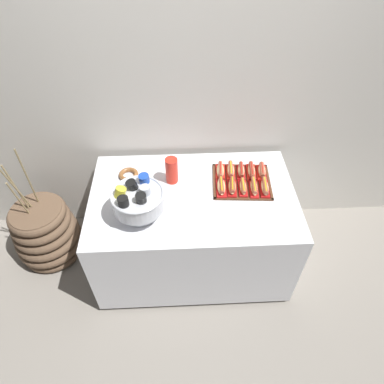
{
  "coord_description": "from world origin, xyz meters",
  "views": [
    {
      "loc": [
        -0.08,
        -1.62,
        2.45
      ],
      "look_at": [
        -0.01,
        0.01,
        0.79
      ],
      "focal_mm": 31.7,
      "sensor_mm": 36.0,
      "label": 1
    }
  ],
  "objects": [
    {
      "name": "hot_dog_6",
      "position": [
        0.28,
        0.2,
        0.81
      ],
      "size": [
        0.07,
        0.17,
        0.06
      ],
      "color": "red",
      "rests_on": "serving_tray"
    },
    {
      "name": "back_wall",
      "position": [
        0.0,
        0.55,
        1.3
      ],
      "size": [
        6.0,
        0.1,
        2.6
      ],
      "primitive_type": "cube",
      "color": "silver",
      "rests_on": "ground_plane"
    },
    {
      "name": "hot_dog_3",
      "position": [
        0.42,
        0.02,
        0.81
      ],
      "size": [
        0.07,
        0.19,
        0.06
      ],
      "color": "red",
      "rests_on": "serving_tray"
    },
    {
      "name": "ground_plane",
      "position": [
        0.0,
        0.0,
        0.0
      ],
      "size": [
        10.0,
        10.0,
        0.0
      ],
      "primitive_type": "plane",
      "color": "gray"
    },
    {
      "name": "hot_dog_5",
      "position": [
        0.21,
        0.2,
        0.8
      ],
      "size": [
        0.08,
        0.18,
        0.06
      ],
      "color": "red",
      "rests_on": "serving_tray"
    },
    {
      "name": "floor_vase",
      "position": [
        -1.19,
        0.13,
        0.25
      ],
      "size": [
        0.53,
        0.53,
        1.07
      ],
      "color": "brown",
      "rests_on": "ground_plane"
    },
    {
      "name": "hot_dog_8",
      "position": [
        0.43,
        0.18,
        0.8
      ],
      "size": [
        0.08,
        0.18,
        0.06
      ],
      "color": "red",
      "rests_on": "serving_tray"
    },
    {
      "name": "cup_stack",
      "position": [
        -0.14,
        0.15,
        0.87
      ],
      "size": [
        0.09,
        0.09,
        0.2
      ],
      "color": "red",
      "rests_on": "buffet_table"
    },
    {
      "name": "hot_dog_1",
      "position": [
        0.27,
        0.03,
        0.81
      ],
      "size": [
        0.08,
        0.18,
        0.07
      ],
      "color": "#B21414",
      "rests_on": "serving_tray"
    },
    {
      "name": "hot_dog_2",
      "position": [
        0.35,
        0.03,
        0.8
      ],
      "size": [
        0.07,
        0.17,
        0.06
      ],
      "color": "red",
      "rests_on": "serving_tray"
    },
    {
      "name": "donut",
      "position": [
        -0.46,
        0.21,
        0.79
      ],
      "size": [
        0.14,
        0.14,
        0.03
      ],
      "color": "brown",
      "rests_on": "buffet_table"
    },
    {
      "name": "punch_bowl",
      "position": [
        -0.35,
        -0.17,
        0.92
      ],
      "size": [
        0.34,
        0.33,
        0.26
      ],
      "color": "silver",
      "rests_on": "buffet_table"
    },
    {
      "name": "serving_tray",
      "position": [
        0.35,
        0.11,
        0.77
      ],
      "size": [
        0.43,
        0.39,
        0.01
      ],
      "color": "#56331E",
      "rests_on": "buffet_table"
    },
    {
      "name": "hot_dog_0",
      "position": [
        0.2,
        0.04,
        0.8
      ],
      "size": [
        0.08,
        0.19,
        0.06
      ],
      "color": "red",
      "rests_on": "serving_tray"
    },
    {
      "name": "hot_dog_4",
      "position": [
        0.5,
        0.02,
        0.81
      ],
      "size": [
        0.08,
        0.18,
        0.06
      ],
      "color": "#B21414",
      "rests_on": "serving_tray"
    },
    {
      "name": "hot_dog_9",
      "position": [
        0.51,
        0.18,
        0.81
      ],
      "size": [
        0.08,
        0.17,
        0.06
      ],
      "color": "red",
      "rests_on": "serving_tray"
    },
    {
      "name": "buffet_table",
      "position": [
        0.0,
        0.0,
        0.4
      ],
      "size": [
        1.43,
        0.89,
        0.77
      ],
      "color": "silver",
      "rests_on": "ground_plane"
    },
    {
      "name": "hot_dog_7",
      "position": [
        0.36,
        0.19,
        0.81
      ],
      "size": [
        0.07,
        0.16,
        0.06
      ],
      "color": "#B21414",
      "rests_on": "serving_tray"
    }
  ]
}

